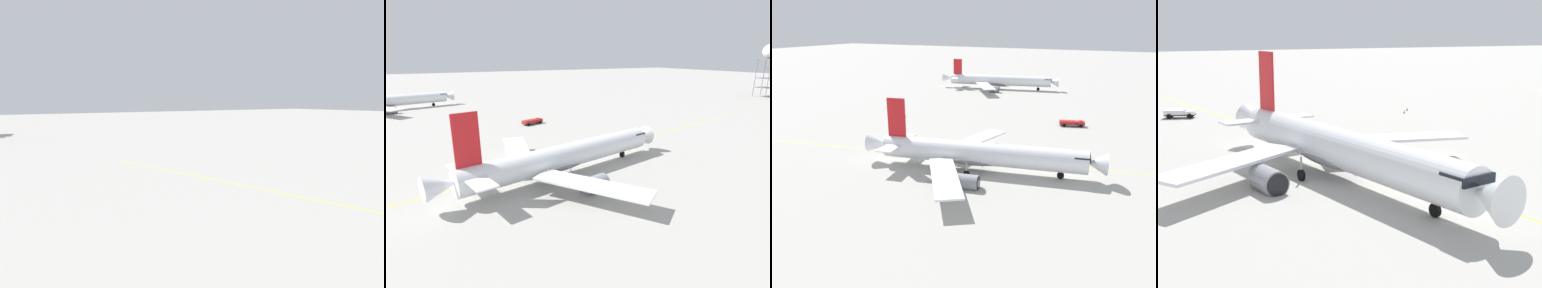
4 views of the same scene
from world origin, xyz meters
The scene contains 0 objects.
Camera 1 is at (-41.47, 7.79, 11.19)m, focal length 34.24 mm.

